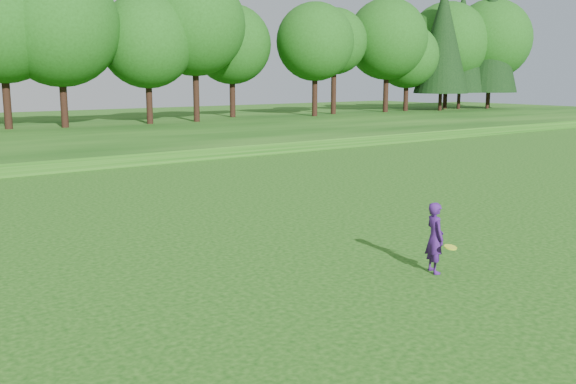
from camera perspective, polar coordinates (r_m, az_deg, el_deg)
ground at (r=12.80m, az=3.37°, el=-8.97°), size 140.00×140.00×0.00m
walking_path at (r=30.58m, az=-21.30°, el=1.72°), size 130.00×1.60×0.04m
woman at (r=14.23m, az=12.93°, el=-3.98°), size 0.56×0.94×1.55m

